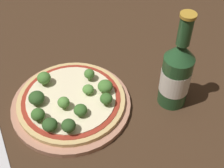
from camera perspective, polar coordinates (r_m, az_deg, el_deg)
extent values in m
plane|color=#3D2819|center=(0.70, -8.14, -3.50)|extent=(3.00, 3.00, 0.00)
cylinder|color=tan|center=(0.69, -7.43, -3.74)|extent=(0.26, 0.26, 0.01)
cylinder|color=tan|center=(0.68, -7.44, -2.97)|extent=(0.23, 0.23, 0.01)
cylinder|color=maroon|center=(0.67, -7.49, -2.65)|extent=(0.21, 0.21, 0.00)
cylinder|color=beige|center=(0.67, -7.50, -2.57)|extent=(0.19, 0.19, 0.00)
cylinder|color=#6B8E51|center=(0.68, -1.23, -1.05)|extent=(0.01, 0.01, 0.01)
ellipsoid|color=#477A33|center=(0.67, -1.25, -0.40)|extent=(0.03, 0.03, 0.02)
cylinder|color=#6B8E51|center=(0.71, -12.18, 0.37)|extent=(0.01, 0.01, 0.01)
ellipsoid|color=#477A33|center=(0.70, -12.34, 1.09)|extent=(0.03, 0.03, 0.03)
cylinder|color=#6B8E51|center=(0.64, -13.20, -6.14)|extent=(0.01, 0.01, 0.01)
ellipsoid|color=#386628|center=(0.63, -13.38, -5.46)|extent=(0.03, 0.03, 0.03)
cylinder|color=#6B8E51|center=(0.65, -8.74, -3.99)|extent=(0.01, 0.01, 0.01)
ellipsoid|color=#568E3D|center=(0.64, -8.85, -3.33)|extent=(0.02, 0.02, 0.02)
cylinder|color=#6B8E51|center=(0.61, -7.84, -8.24)|extent=(0.01, 0.01, 0.01)
ellipsoid|color=#2D5123|center=(0.60, -7.96, -7.53)|extent=(0.03, 0.03, 0.02)
cylinder|color=#6B8E51|center=(0.70, -4.12, 1.18)|extent=(0.01, 0.01, 0.01)
ellipsoid|color=#477A33|center=(0.69, -4.17, 1.87)|extent=(0.02, 0.02, 0.02)
cylinder|color=#6B8E51|center=(0.67, -13.47, -3.09)|extent=(0.01, 0.01, 0.01)
ellipsoid|color=#2D5123|center=(0.66, -13.64, -2.45)|extent=(0.03, 0.03, 0.03)
cylinder|color=#6B8E51|center=(0.64, -5.72, -5.32)|extent=(0.01, 0.01, 0.01)
ellipsoid|color=#386628|center=(0.63, -5.79, -4.74)|extent=(0.03, 0.03, 0.02)
cylinder|color=#6B8E51|center=(0.65, -1.05, -3.35)|extent=(0.01, 0.01, 0.01)
ellipsoid|color=#386628|center=(0.64, -1.06, -2.68)|extent=(0.03, 0.03, 0.02)
cylinder|color=#6B8E51|center=(0.67, -4.34, -1.46)|extent=(0.01, 0.01, 0.01)
ellipsoid|color=#568E3D|center=(0.67, -4.38, -0.97)|extent=(0.02, 0.02, 0.02)
cylinder|color=#6B8E51|center=(0.62, -11.17, -7.85)|extent=(0.01, 0.01, 0.01)
ellipsoid|color=#2D5123|center=(0.62, -11.30, -7.31)|extent=(0.03, 0.03, 0.02)
cylinder|color=#234C28|center=(0.66, 11.44, 0.65)|extent=(0.06, 0.06, 0.12)
cylinder|color=silver|center=(0.66, 11.47, 0.80)|extent=(0.06, 0.06, 0.06)
cone|color=#234C28|center=(0.61, 12.50, 5.89)|extent=(0.06, 0.06, 0.03)
cylinder|color=#234C28|center=(0.58, 13.24, 9.45)|extent=(0.03, 0.03, 0.06)
cylinder|color=#B7892D|center=(0.56, 13.80, 12.12)|extent=(0.03, 0.03, 0.01)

